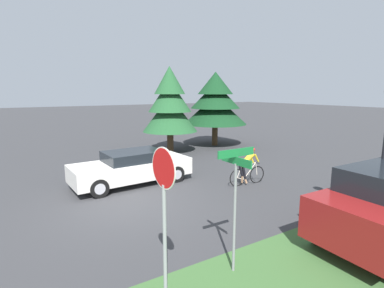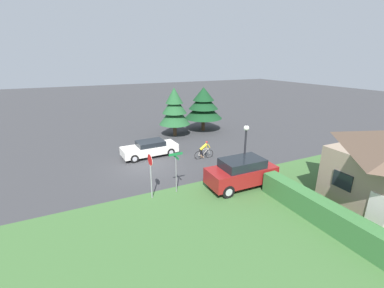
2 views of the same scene
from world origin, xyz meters
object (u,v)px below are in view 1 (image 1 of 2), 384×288
sedan_left_lane (132,167)px  conifer_tall_far (215,102)px  cyclist (247,167)px  stop_sign (164,194)px  conifer_tall_near (170,104)px  street_name_sign (235,188)px

sedan_left_lane → conifer_tall_far: conifer_tall_far is taller
cyclist → stop_sign: stop_sign is taller
sedan_left_lane → stop_sign: 7.35m
cyclist → stop_sign: size_ratio=0.60×
cyclist → conifer_tall_near: 7.78m
stop_sign → conifer_tall_near: conifer_tall_near is taller
sedan_left_lane → conifer_tall_far: bearing=30.8°
stop_sign → street_name_sign: (-0.05, 1.63, -0.19)m
cyclist → street_name_sign: street_name_sign is taller
street_name_sign → stop_sign: bearing=-88.2°
cyclist → street_name_sign: bearing=-130.4°
cyclist → street_name_sign: size_ratio=0.65×
sedan_left_lane → street_name_sign: size_ratio=1.83×
conifer_tall_near → sedan_left_lane: bearing=-41.5°
stop_sign → street_name_sign: bearing=-93.2°
sedan_left_lane → conifer_tall_far: (-5.46, 8.16, 2.33)m
sedan_left_lane → street_name_sign: bearing=-96.0°
conifer_tall_near → conifer_tall_far: conifer_tall_near is taller
cyclist → conifer_tall_near: (-7.43, 0.38, 2.28)m
cyclist → conifer_tall_near: bearing=91.4°
conifer_tall_near → cyclist: bearing=-2.9°
stop_sign → conifer_tall_far: conifer_tall_far is taller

